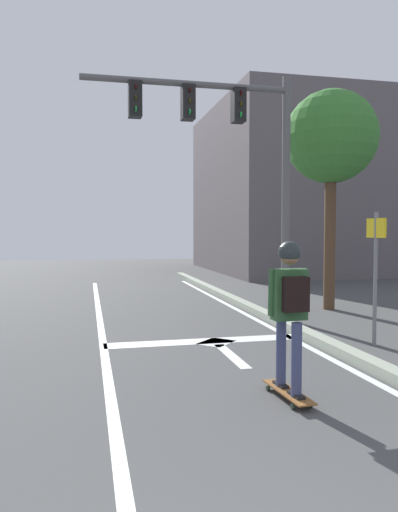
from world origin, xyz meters
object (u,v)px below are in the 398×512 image
(traffic_signal_mast, at_px, (228,139))
(roadside_tree, at_px, (331,139))
(skateboard, at_px, (288,392))
(street_sign_post, at_px, (376,258))
(skater, at_px, (290,298))

(traffic_signal_mast, distance_m, roadside_tree, 2.92)
(skateboard, xyz_separation_m, street_sign_post, (2.28, 1.97, 1.30))
(skater, relative_size, street_sign_post, 0.77)
(street_sign_post, bearing_deg, roadside_tree, 73.39)
(skateboard, height_order, roadside_tree, roadside_tree)
(street_sign_post, height_order, roadside_tree, roadside_tree)
(skateboard, xyz_separation_m, traffic_signal_mast, (0.59, 4.35, 3.48))
(skater, distance_m, street_sign_post, 3.04)
(traffic_signal_mast, bearing_deg, street_sign_post, -54.60)
(roadside_tree, bearing_deg, skateboard, -121.43)
(skater, bearing_deg, roadside_tree, 58.66)
(traffic_signal_mast, xyz_separation_m, street_sign_post, (1.69, -2.38, -2.18))
(skateboard, height_order, traffic_signal_mast, traffic_signal_mast)
(skateboard, xyz_separation_m, roadside_tree, (3.30, 5.40, 3.78))
(skateboard, relative_size, traffic_signal_mast, 0.19)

